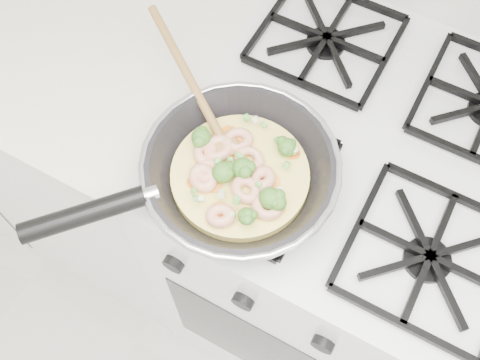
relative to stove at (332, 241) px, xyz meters
The scene contains 3 objects.
stove is the anchor object (origin of this frame).
counter_left 0.80m from the stove, behind, with size 1.00×0.60×0.90m.
skillet 0.55m from the stove, 129.87° to the right, with size 0.41×0.42×0.10m.
Camera 1 is at (0.04, 1.17, 1.69)m, focal length 42.62 mm.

